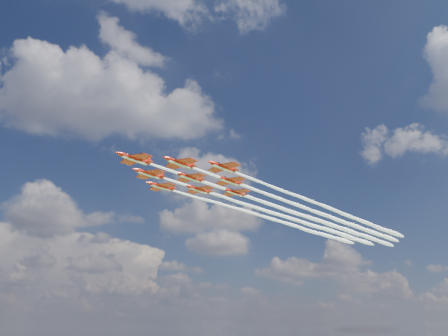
{
  "coord_description": "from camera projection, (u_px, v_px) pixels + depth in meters",
  "views": [
    {
      "loc": [
        -14.41,
        -132.38,
        26.53
      ],
      "look_at": [
        9.51,
        -0.89,
        76.18
      ],
      "focal_mm": 35.0,
      "sensor_mm": 36.0,
      "label": 1
    }
  ],
  "objects": [
    {
      "name": "jet_row3_starb",
      "position": [
        266.0,
        218.0,
        190.61
      ],
      "size": [
        102.24,
        79.62,
        3.1
      ],
      "rotation": [
        0.0,
        0.0,
        0.66
      ],
      "color": "red"
    },
    {
      "name": "jet_tail",
      "position": [
        321.0,
        221.0,
        196.98
      ],
      "size": [
        102.24,
        79.62,
        3.1
      ],
      "rotation": [
        0.0,
        0.0,
        0.66
      ],
      "color": "red"
    },
    {
      "name": "jet_row3_centre",
      "position": [
        294.0,
        212.0,
        181.69
      ],
      "size": [
        102.24,
        79.62,
        3.1
      ],
      "rotation": [
        0.0,
        0.0,
        0.66
      ],
      "color": "red"
    },
    {
      "name": "jet_row2_port",
      "position": [
        293.0,
        204.0,
        169.58
      ],
      "size": [
        102.24,
        79.62,
        3.1
      ],
      "rotation": [
        0.0,
        0.0,
        0.66
      ],
      "color": "red"
    },
    {
      "name": "jet_row4_starb",
      "position": [
        294.0,
        220.0,
        193.79
      ],
      "size": [
        102.24,
        79.62,
        3.1
      ],
      "rotation": [
        0.0,
        0.0,
        0.66
      ],
      "color": "red"
    },
    {
      "name": "jet_lead",
      "position": [
        262.0,
        201.0,
        166.4
      ],
      "size": [
        102.24,
        79.62,
        3.1
      ],
      "rotation": [
        0.0,
        0.0,
        0.66
      ],
      "color": "red"
    },
    {
      "name": "jet_row2_starb",
      "position": [
        264.0,
        210.0,
        178.5
      ],
      "size": [
        102.24,
        79.62,
        3.1
      ],
      "rotation": [
        0.0,
        0.0,
        0.66
      ],
      "color": "red"
    },
    {
      "name": "jet_row4_port",
      "position": [
        322.0,
        214.0,
        184.87
      ],
      "size": [
        102.24,
        79.62,
        3.1
      ],
      "rotation": [
        0.0,
        0.0,
        0.66
      ],
      "color": "red"
    },
    {
      "name": "jet_row3_port",
      "position": [
        324.0,
        206.0,
        172.77
      ],
      "size": [
        102.24,
        79.62,
        3.1
      ],
      "rotation": [
        0.0,
        0.0,
        0.66
      ],
      "color": "red"
    }
  ]
}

